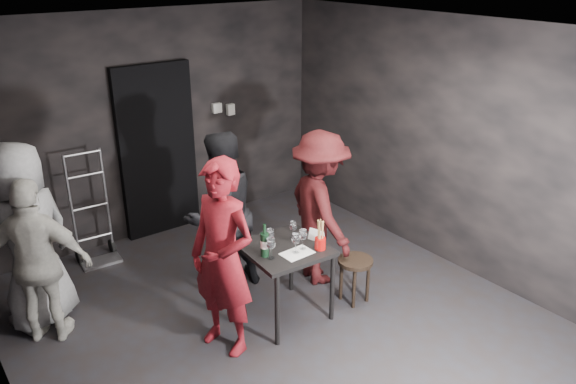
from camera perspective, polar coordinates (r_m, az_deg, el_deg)
floor at (r=5.52m, az=-1.20°, el=-12.93°), size 4.50×5.00×0.02m
ceiling at (r=4.51m, az=-1.49°, el=16.09°), size 4.50×5.00×0.02m
wall_back at (r=6.93m, az=-13.54°, el=6.53°), size 4.50×0.04×2.70m
wall_front at (r=3.41m, az=24.71°, el=-13.16°), size 4.50×0.04×2.70m
wall_right at (r=6.35m, az=15.47°, el=4.82°), size 0.04×5.00×2.70m
doorway at (r=6.97m, az=-13.11°, el=4.06°), size 0.95×0.10×2.10m
wallbox_upper at (r=7.23m, az=-7.25°, el=8.46°), size 0.12×0.06×0.12m
wallbox_lower at (r=7.34m, az=-5.87°, el=8.34°), size 0.10×0.06×0.14m
hand_truck at (r=6.75m, az=-18.91°, el=-4.82°), size 0.43×0.36×1.30m
tasting_table at (r=5.25m, az=-0.34°, el=-6.53°), size 0.72×0.72×0.75m
stool at (r=5.65m, az=6.84°, el=-7.66°), size 0.35×0.35×0.47m
server_red at (r=4.71m, az=-6.73°, el=-5.09°), size 0.71×0.88×2.08m
woman_black at (r=5.60m, az=-6.91°, el=-1.19°), size 1.00×0.64×1.93m
man_maroon at (r=5.76m, az=3.28°, el=-0.95°), size 0.79×1.26×1.81m
bystander_cream at (r=5.35m, az=-24.02°, el=-6.31°), size 1.03×0.92×1.61m
bystander_grey at (r=5.52m, az=-25.22°, el=-2.64°), size 1.17×0.93×2.12m
tasting_mat at (r=5.10m, az=0.93°, el=-6.23°), size 0.29×0.20×0.00m
wine_glass_a at (r=4.97m, az=-1.75°, el=-5.63°), size 0.10×0.10×0.22m
wine_glass_b at (r=5.09m, az=-2.33°, el=-4.99°), size 0.10×0.10×0.21m
wine_glass_c at (r=5.17m, az=-1.82°, el=-4.59°), size 0.08×0.08×0.20m
wine_glass_d at (r=5.05m, az=0.79°, el=-5.13°), size 0.11×0.11×0.22m
wine_glass_e at (r=5.12m, az=1.52°, el=-4.74°), size 0.09×0.09×0.22m
wine_glass_f at (r=5.31m, az=0.51°, el=-3.82°), size 0.10×0.10×0.20m
wine_bottle at (r=5.00m, az=-2.38°, el=-5.30°), size 0.08×0.08×0.32m
breadstick_cup at (r=5.12m, az=3.31°, el=-4.39°), size 0.10×0.10×0.31m
reserved_card at (r=5.30m, az=2.80°, el=-4.41°), size 0.13×0.16×0.11m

